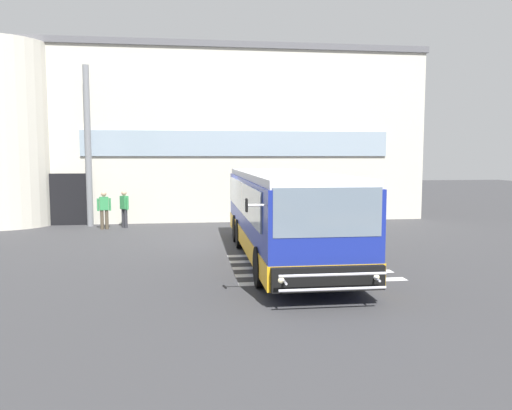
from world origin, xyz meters
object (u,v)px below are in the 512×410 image
object	(u,v)px
bus_main_foreground	(284,216)
passenger_near_column	(104,208)
passenger_by_doorway	(124,207)
entry_support_column	(88,147)

from	to	relation	value
bus_main_foreground	passenger_near_column	xyz separation A→B (m)	(-6.62, 7.28, -0.40)
passenger_near_column	passenger_by_doorway	bearing A→B (deg)	27.48
entry_support_column	passenger_near_column	world-z (taller)	entry_support_column
bus_main_foreground	passenger_near_column	bearing A→B (deg)	132.29
entry_support_column	bus_main_foreground	bearing A→B (deg)	-48.41
entry_support_column	bus_main_foreground	xyz separation A→B (m)	(7.42, -8.36, -2.29)
passenger_near_column	passenger_by_doorway	size ratio (longest dim) A/B	1.00
entry_support_column	passenger_by_doorway	xyz separation A→B (m)	(1.61, -0.66, -2.69)
passenger_by_doorway	bus_main_foreground	bearing A→B (deg)	-52.97
bus_main_foreground	passenger_by_doorway	bearing A→B (deg)	127.03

